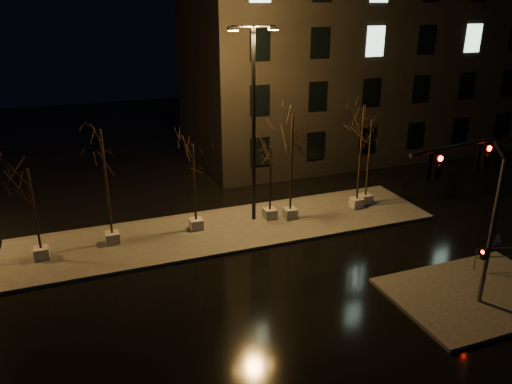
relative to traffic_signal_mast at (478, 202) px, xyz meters
name	(u,v)px	position (x,y,z in m)	size (l,w,h in m)	color
ground	(274,288)	(-6.04, 4.16, -4.59)	(90.00, 90.00, 0.00)	black
median	(230,229)	(-6.04, 10.16, -4.52)	(22.00, 5.00, 0.15)	#403D39
sidewalk_corner	(477,294)	(1.46, 0.66, -4.52)	(7.00, 5.00, 0.15)	#403D39
building	(352,53)	(7.96, 22.16, 2.91)	(25.00, 12.00, 15.00)	black
tree_0	(31,190)	(-15.14, 10.06, -1.06)	(1.80, 1.80, 4.46)	#AAA79F
tree_1	(103,156)	(-11.93, 10.52, 0.00)	(1.80, 1.80, 5.85)	#AAA79F
tree_2	(193,164)	(-7.71, 10.64, -0.89)	(1.80, 1.80, 4.68)	#AAA79F
tree_3	(270,163)	(-3.61, 10.55, -1.31)	(1.80, 1.80, 4.12)	#AAA79F
tree_4	(292,139)	(-2.56, 10.19, -0.01)	(1.80, 1.80, 5.84)	#AAA79F
tree_5	(362,129)	(1.63, 10.22, 0.15)	(1.80, 1.80, 6.05)	#AAA79F
tree_6	(370,139)	(2.41, 10.54, -0.53)	(1.80, 1.80, 5.15)	#AAA79F
traffic_signal_mast	(478,202)	(0.00, 0.00, 0.00)	(5.50, 0.86, 6.76)	#57595E
streetlight_main	(254,114)	(-4.47, 10.77, 1.35)	(2.51, 0.41, 10.03)	black
guard_rail_a	(502,255)	(3.85, 1.88, -3.76)	(2.31, 0.70, 1.04)	#57595E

